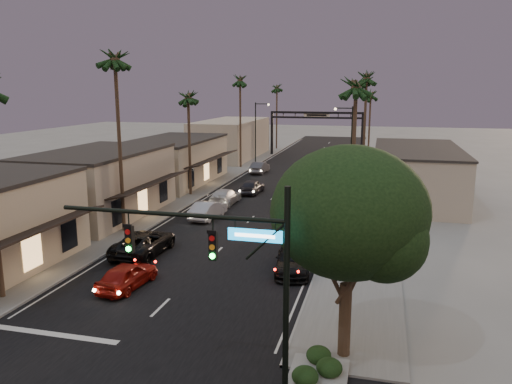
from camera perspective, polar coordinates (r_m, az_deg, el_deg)
The scene contains 31 objects.
ground at distance 53.88m, azimuth 2.65°, elevation 0.03°, with size 200.00×200.00×0.00m, color slate.
road at distance 58.70m, azimuth 3.63°, elevation 0.99°, with size 14.00×120.00×0.02m, color black.
sidewalk_left at distance 67.65m, azimuth -3.20°, elevation 2.48°, with size 5.00×92.00×0.12m, color slate.
sidewalk_right at distance 64.64m, azimuth 13.10°, elevation 1.75°, with size 5.00×92.00×0.12m, color slate.
storefront_mid at distance 45.18m, azimuth -17.44°, elevation 0.77°, with size 8.00×14.00×5.50m, color #A69C85.
storefront_far at distance 59.23m, azimuth -9.36°, elevation 3.40°, with size 8.00×16.00×5.00m, color #BAAD8E.
storefront_dist at distance 80.62m, azimuth -2.84°, elevation 6.08°, with size 8.00×20.00×6.00m, color #A69C85.
building_right at distance 52.51m, azimuth 17.83°, elevation 1.94°, with size 8.00×18.00×5.00m, color #A69C85.
traffic_signal at distance 17.44m, azimuth -2.72°, elevation -7.84°, with size 8.51×0.22×7.80m.
corner_tree at distance 19.81m, azimuth 10.77°, elevation -2.92°, with size 6.20×6.20×8.80m.
planter at distance 20.47m, azimuth 7.11°, elevation -20.60°, with size 2.20×2.60×0.24m, color gray.
arch at distance 82.56m, azimuth 6.92°, elevation 7.91°, with size 15.20×0.40×7.27m.
streetlight_right at distance 57.10m, azimuth 10.58°, elevation 5.92°, with size 2.13×0.30×9.00m.
streetlight_left at distance 72.07m, azimuth 0.16°, elevation 7.28°, with size 2.13×0.30×9.00m.
palm_lb at distance 38.83m, azimuth -15.87°, elevation 14.95°, with size 3.20×3.20×15.20m.
palm_lc at distance 51.39m, azimuth -7.78°, elevation 11.13°, with size 3.20×3.20×12.20m.
palm_ld at distance 69.41m, azimuth -1.83°, elevation 12.96°, with size 3.20×3.20×14.20m.
palm_ra at distance 35.76m, azimuth 11.40°, elevation 12.35°, with size 3.20×3.20×13.20m.
palm_rb at distance 55.76m, azimuth 12.56°, elevation 13.00°, with size 3.20×3.20×14.20m.
palm_rc at distance 75.73m, azimuth 13.00°, elevation 11.10°, with size 3.20×3.20×12.20m.
palm_far at distance 91.66m, azimuth 2.41°, elevation 12.05°, with size 3.20×3.20×13.20m.
oncoming_red at distance 29.03m, azimuth -14.51°, elevation -9.21°, with size 1.72×4.28×1.46m, color maroon.
oncoming_pickup at distance 34.36m, azimuth -12.68°, elevation -5.67°, with size 2.69×5.83×1.62m, color black.
oncoming_silver at distance 42.79m, azimuth -5.50°, elevation -2.04°, with size 1.63×4.69×1.54m, color #ABABB0.
oncoming_white at distance 47.95m, azimuth -3.58°, elevation -0.53°, with size 2.11×5.18×1.50m, color #B3B3B3.
oncoming_dgrey at distance 52.77m, azimuth -0.45°, elevation 0.63°, with size 1.79×4.45×1.52m, color black.
oncoming_grey_far at distance 65.59m, azimuth 0.43°, elevation 2.82°, with size 1.60×4.59×1.51m, color #454549.
curbside_near at distance 35.78m, azimuth 6.35°, elevation -4.85°, with size 2.49×5.39×1.50m, color black.
curbside_black at distance 30.66m, azimuth 4.28°, elevation -7.70°, with size 2.06×5.06×1.47m, color black.
curbside_grey at distance 43.84m, azimuth 6.41°, elevation -1.78°, with size 1.73×4.31×1.47m, color #515156.
curbside_far at distance 64.78m, azimuth 8.50°, elevation 2.54°, with size 1.51×4.32×1.42m, color black.
Camera 1 is at (10.51, -11.71, 10.92)m, focal length 35.00 mm.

